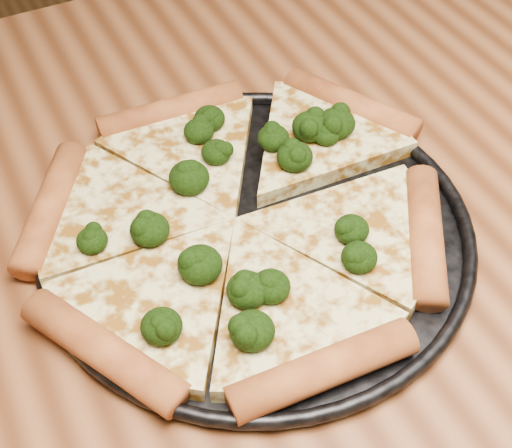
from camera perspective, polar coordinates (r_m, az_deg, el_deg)
name	(u,v)px	position (r m, az deg, el deg)	size (l,w,h in m)	color
dining_table	(365,287)	(0.70, 8.35, -4.76)	(1.20, 0.90, 0.75)	brown
pizza_pan	(256,231)	(0.61, 0.00, -0.53)	(0.35, 0.35, 0.02)	black
pizza	(239,217)	(0.60, -1.34, 0.57)	(0.39, 0.34, 0.03)	#E1D789
broccoli_florets	(250,201)	(0.60, -0.49, 1.75)	(0.27, 0.25, 0.03)	black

